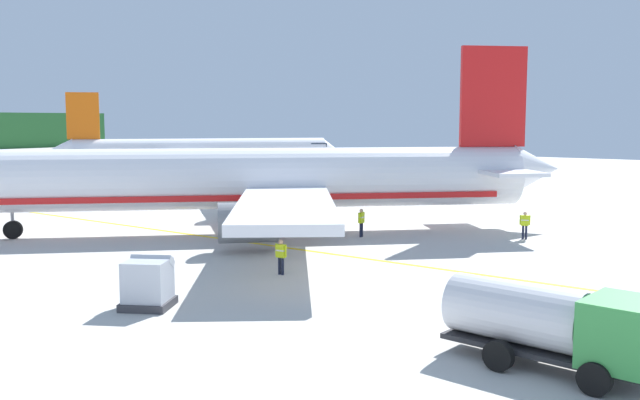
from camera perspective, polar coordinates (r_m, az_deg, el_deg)
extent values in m
cylinder|color=white|center=(44.23, -6.52, 1.75)|extent=(27.97, 28.31, 3.80)
cone|color=white|center=(48.87, 17.12, 2.43)|extent=(4.55, 4.55, 3.23)
cube|color=white|center=(35.34, -2.82, -0.49)|extent=(15.50, 13.73, 0.50)
cylinder|color=slate|center=(38.09, -5.89, -1.83)|extent=(3.81, 3.82, 2.20)
cube|color=white|center=(53.48, -4.67, 1.88)|extent=(13.87, 15.41, 0.50)
cylinder|color=slate|center=(50.78, -6.49, 0.25)|extent=(3.81, 3.82, 2.20)
cube|color=red|center=(47.54, 13.90, 8.15)|extent=(3.34, 3.39, 6.50)
cube|color=white|center=(47.63, 13.74, 2.43)|extent=(9.65, 9.58, 0.24)
cube|color=red|center=(44.33, -6.51, 0.41)|extent=(25.31, 25.61, 0.36)
cylinder|color=black|center=(46.24, -23.69, -2.23)|extent=(1.02, 1.03, 1.10)
cylinder|color=gray|center=(46.14, -23.73, -1.25)|extent=(0.20, 0.20, 0.50)
cylinder|color=black|center=(42.08, -4.32, -2.51)|extent=(1.02, 1.03, 1.10)
cylinder|color=gray|center=(41.96, -4.33, -1.44)|extent=(0.20, 0.20, 0.50)
cylinder|color=black|center=(47.21, -4.75, -1.53)|extent=(1.02, 1.03, 1.10)
cylinder|color=gray|center=(47.10, -4.76, -0.57)|extent=(0.20, 0.20, 0.50)
cylinder|color=white|center=(91.53, -9.47, 3.91)|extent=(26.58, 22.91, 3.36)
cone|color=white|center=(94.37, 0.87, 4.07)|extent=(3.67, 3.81, 3.19)
cone|color=white|center=(91.81, -20.33, 3.82)|extent=(4.00, 4.00, 2.85)
cube|color=#192333|center=(93.86, -0.28, 4.52)|extent=(3.45, 3.55, 0.53)
cube|color=white|center=(99.49, -10.85, 3.74)|extent=(13.08, 12.89, 0.44)
cylinder|color=slate|center=(97.23, -9.82, 3.08)|extent=(3.41, 3.30, 1.94)
cube|color=white|center=(83.39, -10.24, 3.24)|extent=(11.37, 14.10, 0.44)
cylinder|color=slate|center=(85.98, -9.27, 2.64)|extent=(3.41, 3.30, 1.94)
cube|color=#D8590C|center=(91.47, -18.72, 6.50)|extent=(3.19, 2.73, 5.74)
cube|color=white|center=(91.55, -18.62, 3.87)|extent=(8.04, 8.87, 0.21)
cube|color=#D8590C|center=(91.57, -9.46, 3.33)|extent=(24.03, 20.75, 0.32)
cylinder|color=black|center=(93.39, -2.03, 2.44)|extent=(0.94, 0.86, 0.97)
cylinder|color=gray|center=(93.35, -2.03, 2.87)|extent=(0.18, 0.18, 0.44)
cylinder|color=black|center=(93.87, -10.36, 2.36)|extent=(0.94, 0.86, 0.97)
cylinder|color=gray|center=(93.83, -10.37, 2.79)|extent=(0.18, 0.18, 0.44)
cylinder|color=black|center=(89.30, -10.17, 2.15)|extent=(0.94, 0.86, 0.97)
cylinder|color=gray|center=(89.25, -10.18, 2.61)|extent=(0.18, 0.18, 0.44)
cube|color=#338C3F|center=(20.72, 23.39, -9.86)|extent=(2.35, 1.98, 1.80)
cylinder|color=silver|center=(21.79, 15.70, -8.76)|extent=(2.15, 4.19, 1.80)
cube|color=#262628|center=(21.71, 17.80, -11.59)|extent=(2.06, 6.18, 0.16)
cylinder|color=black|center=(22.12, 23.41, -11.67)|extent=(0.36, 0.92, 0.90)
cylinder|color=black|center=(20.13, 21.42, -13.39)|extent=(0.36, 0.92, 0.90)
cylinder|color=black|center=(23.04, 16.83, -10.68)|extent=(0.36, 0.92, 0.90)
cylinder|color=black|center=(21.14, 14.29, -12.17)|extent=(0.36, 0.92, 0.90)
cube|color=#333338|center=(27.91, -13.78, -8.20)|extent=(2.44, 2.44, 0.30)
cube|color=#B2B7C1|center=(27.69, -13.84, -6.35)|extent=(2.16, 2.16, 1.55)
cube|color=#B2B7C1|center=(28.07, -13.47, -4.87)|extent=(1.35, 1.72, 0.57)
cylinder|color=#191E33|center=(32.66, -3.06, -5.40)|extent=(0.14, 0.14, 0.81)
cylinder|color=#191E33|center=(32.77, -3.32, -5.36)|extent=(0.14, 0.14, 0.81)
cube|color=#CCE519|center=(32.58, -3.20, -4.16)|extent=(0.24, 0.45, 0.61)
cube|color=silver|center=(32.57, -3.20, -4.10)|extent=(0.25, 0.46, 0.06)
sphere|color=tan|center=(32.50, -3.20, -3.44)|extent=(0.22, 0.22, 0.22)
cylinder|color=#CCE519|center=(32.41, -2.81, -4.15)|extent=(0.09, 0.09, 0.58)
cylinder|color=#CCE519|center=(32.73, -3.58, -4.05)|extent=(0.09, 0.09, 0.58)
cylinder|color=#191E33|center=(43.97, 16.41, -2.55)|extent=(0.14, 0.14, 0.83)
cylinder|color=#191E33|center=(43.97, 16.17, -2.54)|extent=(0.14, 0.14, 0.83)
cube|color=#CCE519|center=(43.86, 16.32, -1.61)|extent=(0.36, 0.49, 0.62)
cube|color=silver|center=(43.86, 16.32, -1.57)|extent=(0.38, 0.50, 0.06)
sphere|color=tan|center=(43.81, 16.34, -1.06)|extent=(0.22, 0.22, 0.22)
cylinder|color=#CCE519|center=(43.87, 16.68, -1.58)|extent=(0.09, 0.09, 0.59)
cylinder|color=#CCE519|center=(43.86, 15.97, -1.56)|extent=(0.09, 0.09, 0.59)
cylinder|color=#191E33|center=(43.03, 3.32, -2.46)|extent=(0.14, 0.14, 0.87)
cylinder|color=#191E33|center=(43.18, 3.43, -2.43)|extent=(0.14, 0.14, 0.87)
cube|color=#CCE519|center=(42.99, 3.38, -1.45)|extent=(0.46, 0.25, 0.65)
cube|color=silver|center=(42.99, 3.38, -1.40)|extent=(0.47, 0.26, 0.06)
sphere|color=tan|center=(42.93, 3.38, -0.86)|extent=(0.24, 0.24, 0.24)
cylinder|color=#CCE519|center=(42.75, 3.21, -1.45)|extent=(0.09, 0.09, 0.62)
cylinder|color=#CCE519|center=(43.22, 3.55, -1.36)|extent=(0.09, 0.09, 0.62)
cube|color=yellow|center=(39.82, -3.26, -3.82)|extent=(0.30, 60.00, 0.01)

